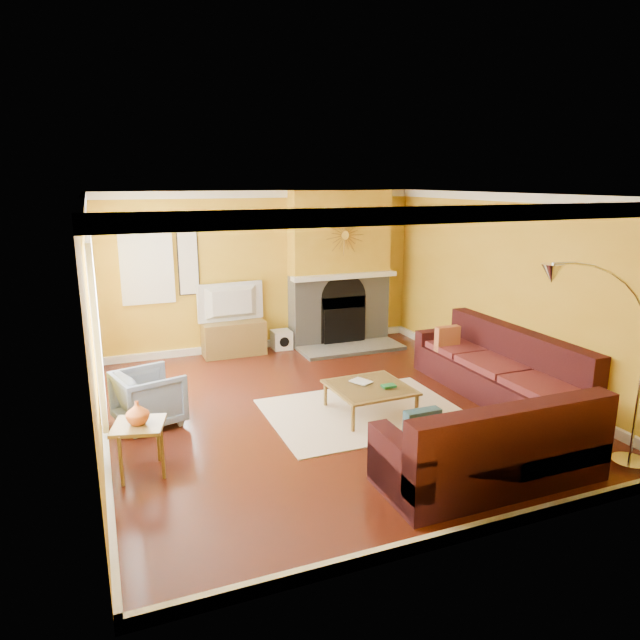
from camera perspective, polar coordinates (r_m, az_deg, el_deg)
name	(u,v)px	position (r m, az deg, el deg)	size (l,w,h in m)	color
floor	(329,409)	(7.47, 0.94, -8.86)	(5.50, 6.00, 0.02)	#582012
ceiling	(330,194)	(6.89, 1.04, 12.49)	(5.50, 6.00, 0.02)	white
wall_back	(262,271)	(9.85, -5.79, 4.90)	(5.50, 0.02, 2.70)	gold
wall_front	(482,386)	(4.54, 15.88, -6.34)	(5.50, 0.02, 2.70)	gold
wall_left	(91,327)	(6.54, -21.95, -0.65)	(0.02, 6.00, 2.70)	gold
wall_right	(510,291)	(8.49, 18.47, 2.80)	(0.02, 6.00, 2.70)	gold
baseboard	(329,404)	(7.44, 0.95, -8.36)	(5.50, 6.00, 0.12)	white
crown_molding	(330,200)	(6.89, 1.03, 11.91)	(5.50, 6.00, 0.12)	white
window_left_near	(92,291)	(7.78, -21.81, 2.69)	(0.06, 1.22, 1.72)	white
window_left_far	(94,326)	(5.92, -21.67, -0.57)	(0.06, 1.22, 1.72)	white
window_back	(147,266)	(9.44, -16.93, 5.20)	(0.82, 0.06, 1.22)	white
wall_art	(188,261)	(9.52, -13.05, 5.81)	(0.34, 0.04, 1.14)	white
fireplace	(339,268)	(10.11, 1.95, 5.18)	(1.80, 0.40, 2.70)	gray
mantel	(345,276)	(9.91, 2.50, 4.42)	(1.92, 0.22, 0.08)	white
hearth	(351,348)	(9.91, 3.16, -2.84)	(1.80, 0.70, 0.06)	gray
sunburst	(345,235)	(9.83, 2.52, 8.45)	(0.70, 0.04, 0.70)	olive
rug	(364,412)	(7.34, 4.41, -9.16)	(2.40, 1.80, 0.02)	beige
sectional_sofa	(447,385)	(7.15, 12.61, -6.32)	(3.10, 3.70, 0.90)	#3A1216
coffee_table	(369,400)	(7.25, 4.97, -7.94)	(0.95, 0.95, 0.37)	white
media_console	(234,338)	(9.69, -8.62, -1.80)	(1.03, 0.47, 0.57)	olive
tv	(232,303)	(9.54, -8.75, 1.70)	(1.12, 0.15, 0.64)	black
subwoofer	(281,340)	(9.96, -3.87, -1.97)	(0.32, 0.32, 0.32)	white
armchair	(149,398)	(7.18, -16.74, -7.46)	(0.71, 0.73, 0.67)	slate
side_table	(140,449)	(6.10, -17.52, -12.16)	(0.48, 0.48, 0.53)	olive
vase	(137,413)	(5.94, -17.80, -8.80)	(0.23, 0.23, 0.24)	#C85A20
book	(356,384)	(7.20, 3.65, -6.37)	(0.19, 0.26, 0.03)	white
arc_lamp	(598,373)	(6.07, 26.07, -4.82)	(1.37, 0.36, 2.16)	silver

